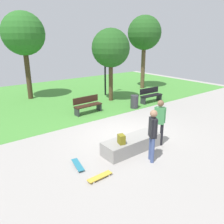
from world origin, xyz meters
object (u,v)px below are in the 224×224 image
at_px(tree_leaning_ash, 144,33).
at_px(park_bench_by_oak, 87,105).
at_px(skateboard_by_ledge, 100,177).
at_px(tree_slender_maple, 23,34).
at_px(skater_performing_trick, 153,132).
at_px(lamp_post, 105,57).
at_px(backpack_on_ledge, 121,139).
at_px(skateboard_spare, 78,165).
at_px(concrete_ledge, 131,144).
at_px(park_bench_near_path, 151,95).
at_px(tree_broad_elm, 111,48).
at_px(skater_watching, 160,119).
at_px(trash_bin, 134,102).

bearing_deg(tree_leaning_ash, park_bench_by_oak, -158.08).
xyz_separation_m(skateboard_by_ledge, tree_slender_maple, (1.53, 10.51, 4.10)).
relative_size(skater_performing_trick, lamp_post, 0.41).
relative_size(skater_performing_trick, skateboard_by_ledge, 2.23).
xyz_separation_m(backpack_on_ledge, tree_leaning_ash, (8.71, 7.67, 3.63)).
bearing_deg(tree_leaning_ash, skateboard_spare, -144.45).
xyz_separation_m(concrete_ledge, park_bench_near_path, (5.44, 4.13, 0.23)).
height_order(backpack_on_ledge, tree_slender_maple, tree_slender_maple).
bearing_deg(skater_performing_trick, park_bench_by_oak, 79.84).
bearing_deg(tree_broad_elm, concrete_ledge, -121.35).
relative_size(skater_performing_trick, park_bench_by_oak, 1.11).
height_order(skater_watching, park_bench_by_oak, skater_watching).
bearing_deg(park_bench_near_path, tree_broad_elm, 132.89).
distance_m(park_bench_by_oak, tree_broad_elm, 4.10).
xyz_separation_m(park_bench_by_oak, trash_bin, (2.67, -0.90, -0.10)).
distance_m(skateboard_by_ledge, tree_slender_maple, 11.38).
distance_m(backpack_on_ledge, park_bench_by_oak, 5.09).
bearing_deg(concrete_ledge, trash_bin, 45.68).
distance_m(tree_slender_maple, trash_bin, 8.17).
bearing_deg(tree_broad_elm, skater_performing_trick, -117.57).
relative_size(park_bench_by_oak, park_bench_near_path, 1.01).
distance_m(concrete_ledge, park_bench_by_oak, 4.82).
bearing_deg(backpack_on_ledge, tree_slender_maple, -164.33).
xyz_separation_m(park_bench_near_path, trash_bin, (-1.73, -0.33, -0.10)).
bearing_deg(backpack_on_ledge, trash_bin, 149.19).
relative_size(park_bench_by_oak, tree_slender_maple, 0.29).
xyz_separation_m(park_bench_by_oak, tree_broad_elm, (2.63, 1.33, 2.85)).
bearing_deg(skateboard_by_ledge, tree_broad_elm, 50.42).
bearing_deg(tree_slender_maple, backpack_on_ledge, -91.14).
distance_m(park_bench_by_oak, trash_bin, 2.82).
height_order(skater_watching, trash_bin, skater_watching).
xyz_separation_m(backpack_on_ledge, park_bench_near_path, (6.02, 4.24, -0.18)).
distance_m(tree_slender_maple, lamp_post, 5.40).
height_order(concrete_ledge, backpack_on_ledge, backpack_on_ledge).
height_order(tree_leaning_ash, lamp_post, tree_leaning_ash).
bearing_deg(trash_bin, concrete_ledge, -134.32).
bearing_deg(tree_slender_maple, trash_bin, -55.59).
bearing_deg(tree_broad_elm, skateboard_spare, -134.95).
bearing_deg(lamp_post, skateboard_by_ledge, -127.04).
relative_size(skater_performing_trick, park_bench_near_path, 1.12).
height_order(skater_watching, skateboard_spare, skater_watching).
xyz_separation_m(skater_watching, park_bench_by_oak, (-0.09, 5.00, -0.58)).
distance_m(concrete_ledge, skateboard_by_ledge, 2.06).
bearing_deg(park_bench_by_oak, trash_bin, -18.73).
distance_m(backpack_on_ledge, tree_leaning_ash, 12.16).
relative_size(backpack_on_ledge, lamp_post, 0.07).
relative_size(skateboard_by_ledge, tree_slender_maple, 0.14).
distance_m(backpack_on_ledge, tree_slender_maple, 10.50).
distance_m(skateboard_by_ledge, tree_broad_elm, 9.36).
height_order(concrete_ledge, park_bench_near_path, park_bench_near_path).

